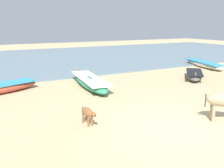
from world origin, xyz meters
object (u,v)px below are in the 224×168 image
Objects in this scene: fishing_boat_4 at (90,82)px; fishing_boat_6 at (194,75)px; fishing_boat_2 at (3,88)px; calf_near_brown at (88,113)px; fishing_boat_5 at (203,64)px.

fishing_boat_4 is 6.74m from fishing_boat_6.
fishing_boat_2 is 1.31× the size of fishing_boat_6.
fishing_boat_4 is 5.32m from calf_near_brown.
fishing_boat_6 is (6.63, -1.21, -0.04)m from fishing_boat_4.
fishing_boat_4 reaches higher than fishing_boat_2.
fishing_boat_2 reaches higher than calf_near_brown.
fishing_boat_6 reaches higher than calf_near_brown.
fishing_boat_5 is at bearing -74.72° from fishing_boat_4.
fishing_boat_2 is 4.42m from fishing_boat_4.
fishing_boat_4 is (4.32, -0.95, 0.03)m from fishing_boat_2.
fishing_boat_2 is at bearing 83.99° from fishing_boat_4.
fishing_boat_2 is 11.16m from fishing_boat_6.
calf_near_brown is at bearing -23.83° from fishing_boat_6.
fishing_boat_5 is at bearing 163.24° from fishing_boat_2.
fishing_boat_6 is at bearing 106.35° from calf_near_brown.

